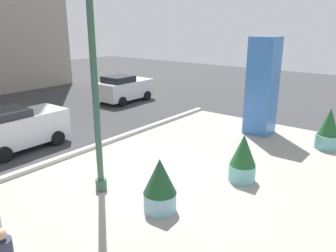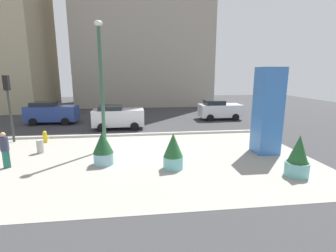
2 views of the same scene
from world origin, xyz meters
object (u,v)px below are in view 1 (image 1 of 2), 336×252
object	(u,v)px
potted_plant_by_pillar	(160,185)
car_curb_east	(18,128)
potted_plant_mid_plaza	(243,159)
car_passing_lane	(124,88)
lamp_post	(95,87)
potted_plant_near_right	(328,130)
art_pillar_blue	(262,87)

from	to	relation	value
potted_plant_by_pillar	car_curb_east	size ratio (longest dim) A/B	0.41
potted_plant_mid_plaza	car_passing_lane	distance (m)	13.35
lamp_post	car_passing_lane	world-z (taller)	lamp_post
potted_plant_mid_plaza	potted_plant_near_right	xyz separation A→B (m)	(5.10, -1.47, -0.00)
car_passing_lane	potted_plant_near_right	bearing A→B (deg)	-94.51
art_pillar_blue	car_passing_lane	size ratio (longest dim) A/B	1.18
potted_plant_mid_plaza	potted_plant_by_pillar	xyz separation A→B (m)	(-3.23, 0.97, -0.01)
art_pillar_blue	potted_plant_mid_plaza	world-z (taller)	art_pillar_blue
potted_plant_mid_plaza	car_passing_lane	world-z (taller)	car_passing_lane
potted_plant_by_pillar	car_passing_lane	size ratio (longest dim) A/B	0.42
art_pillar_blue	potted_plant_mid_plaza	size ratio (longest dim) A/B	2.76
car_passing_lane	potted_plant_mid_plaza	bearing A→B (deg)	-117.42
potted_plant_near_right	car_passing_lane	distance (m)	13.36
art_pillar_blue	potted_plant_near_right	distance (m)	3.54
art_pillar_blue	car_curb_east	size ratio (longest dim) A/B	1.16
potted_plant_mid_plaza	lamp_post	bearing A→B (deg)	136.57
potted_plant_by_pillar	potted_plant_mid_plaza	bearing A→B (deg)	-16.78
art_pillar_blue	car_passing_lane	distance (m)	10.25
potted_plant_by_pillar	car_curb_east	world-z (taller)	car_curb_east
potted_plant_near_right	car_curb_east	size ratio (longest dim) A/B	0.45
potted_plant_near_right	potted_plant_by_pillar	xyz separation A→B (m)	(-8.33, 2.45, -0.00)
car_passing_lane	potted_plant_by_pillar	bearing A→B (deg)	-130.77
lamp_post	potted_plant_mid_plaza	distance (m)	5.39
potted_plant_by_pillar	lamp_post	bearing A→B (deg)	95.33
car_passing_lane	car_curb_east	distance (m)	9.70
art_pillar_blue	potted_plant_near_right	size ratio (longest dim) A/B	2.57
lamp_post	potted_plant_by_pillar	size ratio (longest dim) A/B	4.29
car_passing_lane	lamp_post	bearing A→B (deg)	-138.15
art_pillar_blue	potted_plant_near_right	bearing A→B (deg)	-94.63
potted_plant_mid_plaza	car_curb_east	bearing A→B (deg)	109.15
lamp_post	car_curb_east	bearing A→B (deg)	86.45
potted_plant_mid_plaza	car_curb_east	distance (m)	9.43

